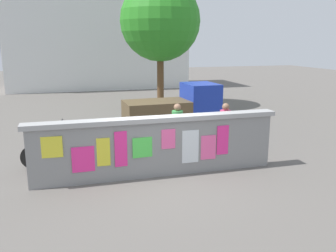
# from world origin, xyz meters

# --- Properties ---
(ground) EXTENTS (60.00, 60.00, 0.00)m
(ground) POSITION_xyz_m (0.00, 8.00, 0.00)
(ground) COLOR #605B56
(poster_wall) EXTENTS (6.57, 0.42, 1.57)m
(poster_wall) POSITION_xyz_m (-0.00, -0.00, 0.81)
(poster_wall) COLOR gray
(poster_wall) RESTS_ON ground
(auto_rickshaw_truck) EXTENTS (3.66, 1.65, 1.85)m
(auto_rickshaw_truck) POSITION_xyz_m (1.88, 4.36, 0.90)
(auto_rickshaw_truck) COLOR black
(auto_rickshaw_truck) RESTS_ON ground
(motorcycle) EXTENTS (1.90, 0.56, 0.87)m
(motorcycle) POSITION_xyz_m (-1.78, 3.58, 0.46)
(motorcycle) COLOR black
(motorcycle) RESTS_ON ground
(bicycle_near) EXTENTS (1.67, 0.55, 0.95)m
(bicycle_near) POSITION_xyz_m (-0.66, 1.76, 0.36)
(bicycle_near) COLOR black
(bicycle_near) RESTS_ON ground
(bicycle_far) EXTENTS (1.69, 0.47, 0.95)m
(bicycle_far) POSITION_xyz_m (-2.67, 1.32, 0.36)
(bicycle_far) COLOR black
(bicycle_far) RESTS_ON ground
(person_walking) EXTENTS (0.48, 0.48, 1.62)m
(person_walking) POSITION_xyz_m (1.01, 1.49, 0.99)
(person_walking) COLOR #D83F72
(person_walking) RESTS_ON ground
(person_bystander) EXTENTS (0.38, 0.38, 1.62)m
(person_bystander) POSITION_xyz_m (2.45, 1.16, 0.99)
(person_bystander) COLOR #D83F72
(person_bystander) RESTS_ON ground
(tree_roadside) EXTENTS (4.18, 4.18, 6.57)m
(tree_roadside) POSITION_xyz_m (2.76, 10.09, 4.47)
(tree_roadside) COLOR brown
(tree_roadside) RESTS_ON ground
(building_background) EXTENTS (13.14, 5.43, 7.00)m
(building_background) POSITION_xyz_m (0.39, 19.65, 3.52)
(building_background) COLOR silver
(building_background) RESTS_ON ground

